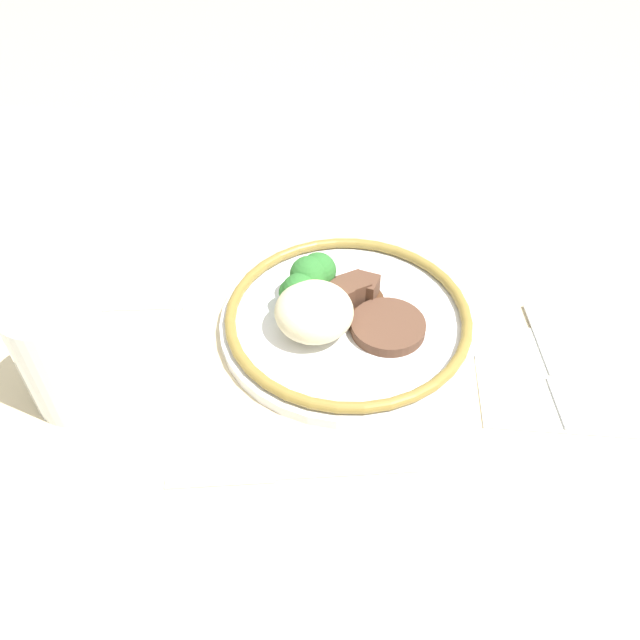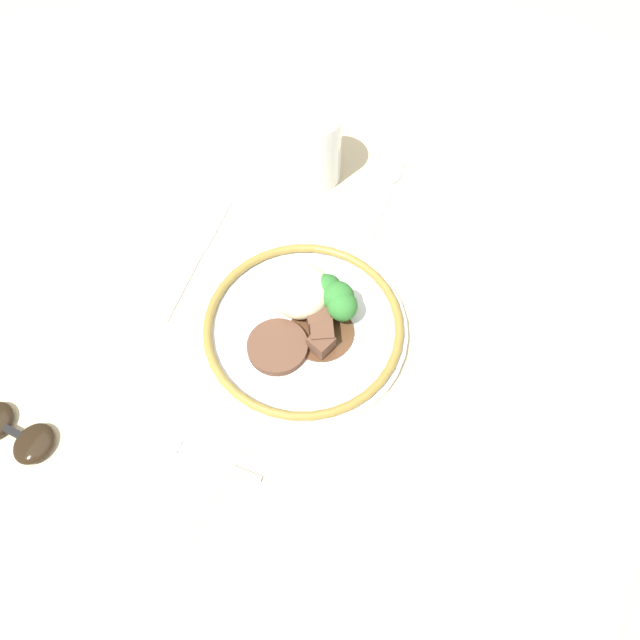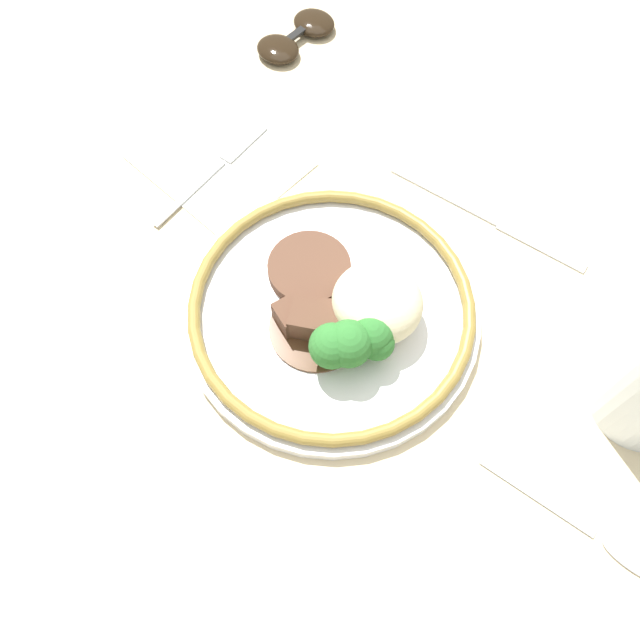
{
  "view_description": "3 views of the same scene",
  "coord_description": "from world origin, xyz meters",
  "px_view_note": "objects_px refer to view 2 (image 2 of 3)",
  "views": [
    {
      "loc": [
        -0.05,
        0.46,
        0.53
      ],
      "look_at": [
        0.01,
        -0.02,
        0.07
      ],
      "focal_mm": 35.0,
      "sensor_mm": 36.0,
      "label": 1
    },
    {
      "loc": [
        -0.37,
        -0.24,
        0.78
      ],
      "look_at": [
        -0.01,
        -0.05,
        0.08
      ],
      "focal_mm": 35.0,
      "sensor_mm": 36.0,
      "label": 2
    },
    {
      "loc": [
        0.16,
        -0.23,
        0.57
      ],
      "look_at": [
        -0.02,
        -0.05,
        0.07
      ],
      "focal_mm": 35.0,
      "sensor_mm": 36.0,
      "label": 3
    }
  ],
  "objects_px": {
    "sunglasses": "(13,432)",
    "knife": "(201,253)",
    "juice_glass": "(314,150)",
    "spoon": "(394,181)",
    "fork": "(183,449)",
    "plate": "(306,321)"
  },
  "relations": [
    {
      "from": "knife",
      "to": "sunglasses",
      "type": "bearing_deg",
      "value": 161.94
    },
    {
      "from": "spoon",
      "to": "sunglasses",
      "type": "distance_m",
      "value": 0.64
    },
    {
      "from": "juice_glass",
      "to": "knife",
      "type": "height_order",
      "value": "juice_glass"
    },
    {
      "from": "juice_glass",
      "to": "sunglasses",
      "type": "xyz_separation_m",
      "value": [
        -0.55,
        0.12,
        -0.05
      ]
    },
    {
      "from": "fork",
      "to": "knife",
      "type": "height_order",
      "value": "fork"
    },
    {
      "from": "plate",
      "to": "juice_glass",
      "type": "height_order",
      "value": "juice_glass"
    },
    {
      "from": "plate",
      "to": "spoon",
      "type": "xyz_separation_m",
      "value": [
        0.29,
        0.01,
        -0.02
      ]
    },
    {
      "from": "juice_glass",
      "to": "spoon",
      "type": "relative_size",
      "value": 0.72
    },
    {
      "from": "knife",
      "to": "spoon",
      "type": "height_order",
      "value": "spoon"
    },
    {
      "from": "plate",
      "to": "sunglasses",
      "type": "xyz_separation_m",
      "value": [
        -0.3,
        0.24,
        -0.01
      ]
    },
    {
      "from": "plate",
      "to": "juice_glass",
      "type": "relative_size",
      "value": 2.33
    },
    {
      "from": "knife",
      "to": "spoon",
      "type": "bearing_deg",
      "value": -45.79
    },
    {
      "from": "fork",
      "to": "sunglasses",
      "type": "xyz_separation_m",
      "value": [
        -0.08,
        0.19,
        0.0
      ]
    },
    {
      "from": "juice_glass",
      "to": "sunglasses",
      "type": "relative_size",
      "value": 1.06
    },
    {
      "from": "juice_glass",
      "to": "spoon",
      "type": "distance_m",
      "value": 0.14
    },
    {
      "from": "plate",
      "to": "knife",
      "type": "height_order",
      "value": "plate"
    },
    {
      "from": "sunglasses",
      "to": "knife",
      "type": "bearing_deg",
      "value": -10.13
    },
    {
      "from": "fork",
      "to": "knife",
      "type": "relative_size",
      "value": 0.78
    },
    {
      "from": "juice_glass",
      "to": "spoon",
      "type": "bearing_deg",
      "value": -67.68
    },
    {
      "from": "spoon",
      "to": "fork",
      "type": "bearing_deg",
      "value": 166.61
    },
    {
      "from": "plate",
      "to": "fork",
      "type": "height_order",
      "value": "plate"
    },
    {
      "from": "knife",
      "to": "spoon",
      "type": "distance_m",
      "value": 0.32
    }
  ]
}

